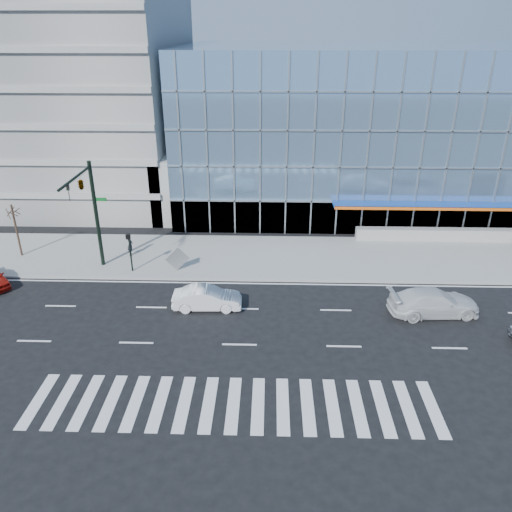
# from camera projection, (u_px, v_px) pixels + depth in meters

# --- Properties ---
(ground) EXTENTS (160.00, 160.00, 0.00)m
(ground) POSITION_uv_depth(u_px,v_px,m) (243.00, 309.00, 32.35)
(ground) COLOR black
(ground) RESTS_ON ground
(sidewalk) EXTENTS (120.00, 8.00, 0.15)m
(sidewalk) POSITION_uv_depth(u_px,v_px,m) (248.00, 256.00, 39.57)
(sidewalk) COLOR gray
(sidewalk) RESTS_ON ground
(theatre_building) EXTENTS (42.00, 26.00, 15.00)m
(theatre_building) POSITION_uv_depth(u_px,v_px,m) (388.00, 122.00, 52.40)
(theatre_building) COLOR #749AC1
(theatre_building) RESTS_ON ground
(parking_garage) EXTENTS (24.00, 24.00, 20.00)m
(parking_garage) POSITION_uv_depth(u_px,v_px,m) (65.00, 96.00, 52.26)
(parking_garage) COLOR gray
(parking_garage) RESTS_ON ground
(ramp_block) EXTENTS (6.00, 8.00, 6.00)m
(ramp_block) POSITION_uv_depth(u_px,v_px,m) (190.00, 183.00, 47.57)
(ramp_block) COLOR gray
(ramp_block) RESTS_ON ground
(traffic_signal) EXTENTS (1.14, 5.74, 8.00)m
(traffic_signal) POSITION_uv_depth(u_px,v_px,m) (86.00, 195.00, 34.20)
(traffic_signal) COLOR black
(traffic_signal) RESTS_ON sidewalk
(ped_signal_post) EXTENTS (0.30, 0.33, 3.00)m
(ped_signal_post) POSITION_uv_depth(u_px,v_px,m) (130.00, 246.00, 36.16)
(ped_signal_post) COLOR black
(ped_signal_post) RESTS_ON sidewalk
(street_tree_near) EXTENTS (1.10, 1.10, 4.23)m
(street_tree_near) POSITION_uv_depth(u_px,v_px,m) (13.00, 212.00, 38.05)
(street_tree_near) COLOR #332319
(street_tree_near) RESTS_ON sidewalk
(white_suv) EXTENTS (5.91, 2.90, 1.65)m
(white_suv) POSITION_uv_depth(u_px,v_px,m) (434.00, 302.00, 31.46)
(white_suv) COLOR silver
(white_suv) RESTS_ON ground
(white_sedan) EXTENTS (4.48, 1.70, 1.46)m
(white_sedan) POSITION_uv_depth(u_px,v_px,m) (207.00, 298.00, 32.13)
(white_sedan) COLOR white
(white_sedan) RESTS_ON ground
(pedestrian) EXTENTS (0.50, 0.69, 1.77)m
(pedestrian) POSITION_uv_depth(u_px,v_px,m) (130.00, 245.00, 39.19)
(pedestrian) COLOR black
(pedestrian) RESTS_ON sidewalk
(tilted_panel) EXTENTS (1.71, 0.77, 1.83)m
(tilted_panel) POSITION_uv_depth(u_px,v_px,m) (177.00, 259.00, 36.77)
(tilted_panel) COLOR gray
(tilted_panel) RESTS_ON sidewalk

